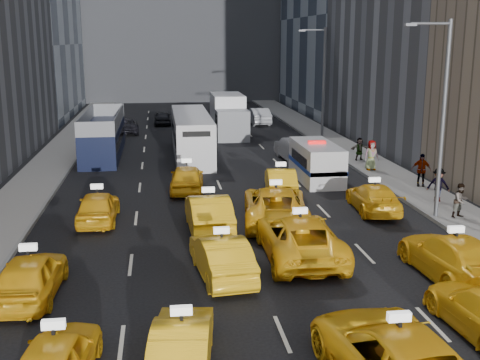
% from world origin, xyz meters
% --- Properties ---
extents(sidewalk_west, '(3.00, 90.00, 0.15)m').
position_xyz_m(sidewalk_west, '(-10.50, 25.00, 0.07)').
color(sidewalk_west, gray).
rests_on(sidewalk_west, ground).
extents(sidewalk_east, '(3.00, 90.00, 0.15)m').
position_xyz_m(sidewalk_east, '(10.50, 25.00, 0.07)').
color(sidewalk_east, gray).
rests_on(sidewalk_east, ground).
extents(curb_west, '(0.15, 90.00, 0.18)m').
position_xyz_m(curb_west, '(-9.05, 25.00, 0.09)').
color(curb_west, slate).
rests_on(curb_west, ground).
extents(curb_east, '(0.15, 90.00, 0.18)m').
position_xyz_m(curb_east, '(9.05, 25.00, 0.09)').
color(curb_east, slate).
rests_on(curb_east, ground).
extents(streetlight_near, '(2.15, 0.22, 9.00)m').
position_xyz_m(streetlight_near, '(9.18, 12.00, 4.92)').
color(streetlight_near, '#595B60').
rests_on(streetlight_near, ground).
extents(streetlight_far, '(2.15, 0.22, 9.00)m').
position_xyz_m(streetlight_far, '(9.18, 32.00, 4.92)').
color(streetlight_far, '#595B60').
rests_on(streetlight_far, ground).
extents(taxi_4, '(2.06, 4.17, 1.37)m').
position_xyz_m(taxi_4, '(-5.91, 0.20, 0.68)').
color(taxi_4, yellow).
rests_on(taxi_4, ground).
extents(taxi_5, '(1.94, 4.27, 1.36)m').
position_xyz_m(taxi_5, '(-2.88, 0.56, 0.68)').
color(taxi_5, yellow).
rests_on(taxi_5, ground).
extents(taxi_6, '(3.36, 6.15, 1.63)m').
position_xyz_m(taxi_6, '(2.13, -1.02, 0.82)').
color(taxi_6, yellow).
rests_on(taxi_6, ground).
extents(taxi_8, '(1.95, 4.48, 1.50)m').
position_xyz_m(taxi_8, '(-7.53, 5.48, 0.75)').
color(taxi_8, yellow).
rests_on(taxi_8, ground).
extents(taxi_9, '(2.09, 4.67, 1.49)m').
position_xyz_m(taxi_9, '(-1.27, 6.42, 0.74)').
color(taxi_9, yellow).
rests_on(taxi_9, ground).
extents(taxi_10, '(2.87, 6.02, 1.66)m').
position_xyz_m(taxi_10, '(1.85, 7.86, 0.83)').
color(taxi_10, yellow).
rests_on(taxi_10, ground).
extents(taxi_11, '(2.39, 5.51, 1.58)m').
position_xyz_m(taxi_11, '(6.70, 5.19, 0.79)').
color(taxi_11, yellow).
rests_on(taxi_11, ground).
extents(taxi_12, '(1.80, 4.31, 1.46)m').
position_xyz_m(taxi_12, '(-6.17, 13.58, 0.73)').
color(taxi_12, yellow).
rests_on(taxi_12, ground).
extents(taxi_13, '(1.89, 5.01, 1.63)m').
position_xyz_m(taxi_13, '(-1.29, 11.62, 0.82)').
color(taxi_13, yellow).
rests_on(taxi_13, ground).
extents(taxi_14, '(3.58, 6.34, 1.67)m').
position_xyz_m(taxi_14, '(1.81, 12.44, 0.84)').
color(taxi_14, yellow).
rests_on(taxi_14, ground).
extents(taxi_15, '(2.25, 4.79, 1.35)m').
position_xyz_m(taxi_15, '(6.87, 13.62, 0.68)').
color(taxi_15, yellow).
rests_on(taxi_15, ground).
extents(taxi_16, '(2.10, 4.54, 1.51)m').
position_xyz_m(taxi_16, '(-1.89, 18.71, 0.75)').
color(taxi_16, yellow).
rests_on(taxi_16, ground).
extents(taxi_17, '(1.96, 4.41, 1.41)m').
position_xyz_m(taxi_17, '(3.08, 17.57, 0.70)').
color(taxi_17, yellow).
rests_on(taxi_17, ground).
extents(nypd_van, '(2.57, 5.65, 2.36)m').
position_xyz_m(nypd_van, '(5.79, 20.40, 1.07)').
color(nypd_van, silver).
rests_on(nypd_van, ground).
extents(double_decker, '(3.58, 10.89, 3.11)m').
position_xyz_m(double_decker, '(-7.28, 29.86, 1.54)').
color(double_decker, black).
rests_on(double_decker, ground).
extents(city_bus, '(3.84, 11.97, 3.04)m').
position_xyz_m(city_bus, '(-1.07, 28.85, 1.50)').
color(city_bus, silver).
rests_on(city_bus, ground).
extents(box_truck, '(3.18, 7.79, 3.48)m').
position_xyz_m(box_truck, '(2.61, 37.76, 1.72)').
color(box_truck, white).
rests_on(box_truck, ground).
extents(misc_car_0, '(2.02, 5.06, 1.64)m').
position_xyz_m(misc_car_0, '(5.84, 26.37, 0.82)').
color(misc_car_0, '#929399').
rests_on(misc_car_0, ground).
extents(misc_car_1, '(2.59, 5.03, 1.36)m').
position_xyz_m(misc_car_1, '(-6.34, 40.51, 0.68)').
color(misc_car_1, black).
rests_on(misc_car_1, ground).
extents(misc_car_2, '(2.45, 5.51, 1.57)m').
position_xyz_m(misc_car_2, '(2.75, 44.84, 0.79)').
color(misc_car_2, slate).
rests_on(misc_car_2, ground).
extents(misc_car_3, '(1.61, 3.98, 1.36)m').
position_xyz_m(misc_car_3, '(-2.99, 45.36, 0.68)').
color(misc_car_3, black).
rests_on(misc_car_3, ground).
extents(misc_car_4, '(1.93, 4.95, 1.61)m').
position_xyz_m(misc_car_4, '(6.30, 44.50, 0.80)').
color(misc_car_4, '#A9ACB1').
rests_on(misc_car_4, ground).
extents(pedestrian_1, '(0.87, 0.64, 1.60)m').
position_xyz_m(pedestrian_1, '(10.29, 11.65, 0.95)').
color(pedestrian_1, gray).
rests_on(pedestrian_1, sidewalk_east).
extents(pedestrian_2, '(1.19, 0.85, 1.70)m').
position_xyz_m(pedestrian_2, '(10.54, 14.45, 1.00)').
color(pedestrian_2, gray).
rests_on(pedestrian_2, sidewalk_east).
extents(pedestrian_3, '(1.17, 0.81, 1.83)m').
position_xyz_m(pedestrian_3, '(11.05, 17.65, 1.06)').
color(pedestrian_3, gray).
rests_on(pedestrian_3, sidewalk_east).
extents(pedestrian_4, '(0.97, 0.60, 1.88)m').
position_xyz_m(pedestrian_4, '(9.76, 22.08, 1.09)').
color(pedestrian_4, gray).
rests_on(pedestrian_4, sidewalk_east).
extents(pedestrian_5, '(1.46, 0.59, 1.53)m').
position_xyz_m(pedestrian_5, '(10.04, 25.17, 0.91)').
color(pedestrian_5, gray).
rests_on(pedestrian_5, sidewalk_east).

